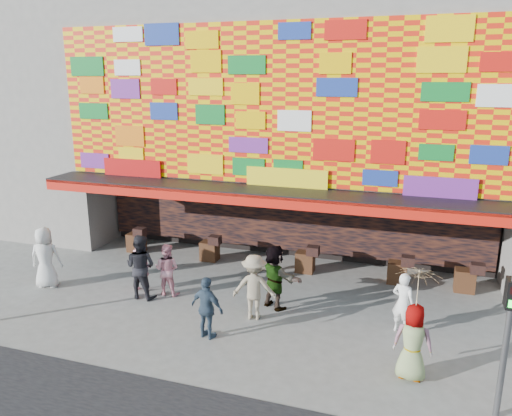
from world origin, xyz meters
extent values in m
plane|color=slate|center=(0.00, 0.00, 0.00)|extent=(90.00, 90.00, 0.00)
cube|color=gray|center=(0.00, 8.00, 6.50)|extent=(15.00, 8.00, 7.00)
cube|color=black|center=(0.00, 9.00, 1.50)|extent=(15.00, 6.00, 3.00)
cube|color=gray|center=(-7.30, 5.00, 1.50)|extent=(0.40, 2.00, 3.00)
cube|color=black|center=(0.00, 3.40, 3.00)|extent=(15.20, 1.60, 0.12)
cube|color=red|center=(0.00, 2.62, 2.85)|extent=(15.20, 0.04, 0.35)
cube|color=#EEBA00|center=(0.00, 3.96, 5.55)|extent=(14.80, 0.08, 4.90)
cube|color=black|center=(0.00, 5.85, 1.55)|extent=(14.00, 0.25, 2.50)
cube|color=gray|center=(-13.00, 8.00, 6.00)|extent=(11.00, 8.00, 12.00)
cylinder|color=#59595B|center=(6.20, -1.50, 1.50)|extent=(0.12, 0.12, 3.00)
imported|color=silver|center=(-6.40, 0.87, 0.96)|extent=(1.08, 0.87, 1.93)
imported|color=#F7A0B4|center=(-3.46, 1.53, 0.82)|extent=(0.60, 0.39, 1.63)
imported|color=black|center=(-3.18, 1.10, 0.97)|extent=(0.97, 0.77, 1.95)
imported|color=gray|center=(0.43, 0.89, 0.91)|extent=(1.29, 0.90, 1.82)
imported|color=#334559|center=(-0.35, -0.48, 0.81)|extent=(1.02, 0.62, 1.62)
imported|color=gray|center=(0.77, 1.69, 0.93)|extent=(1.77, 1.34, 1.86)
imported|color=gray|center=(4.57, -0.70, 0.87)|extent=(0.89, 0.62, 1.73)
imported|color=white|center=(4.28, 1.35, 0.81)|extent=(0.70, 0.60, 1.63)
imported|color=pink|center=(-2.55, 1.54, 0.80)|extent=(0.79, 0.62, 1.60)
imported|color=beige|center=(4.57, -0.70, 2.13)|extent=(1.08, 1.10, 0.85)
cylinder|color=#4C3326|center=(4.57, -0.70, 1.25)|extent=(0.02, 0.02, 1.00)
camera|label=1|loc=(4.40, -10.90, 6.40)|focal=35.00mm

